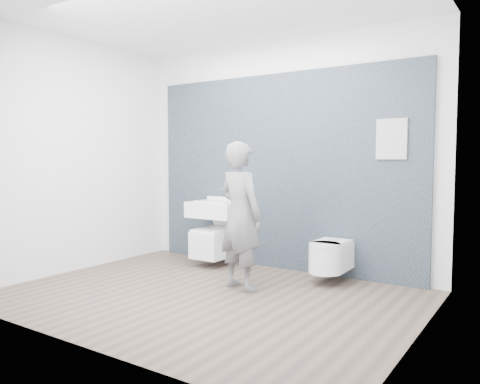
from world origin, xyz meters
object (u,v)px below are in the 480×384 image
Objects in this scene: washbasin at (217,209)px; toilet_rounded at (329,256)px; toilet_square at (215,241)px; visitor at (240,216)px.

toilet_rounded is (1.56, -0.05, -0.43)m from washbasin.
toilet_square is at bearing 179.46° from toilet_rounded.
visitor reaches higher than toilet_square.
visitor is (-0.68, -0.73, 0.47)m from toilet_rounded.
visitor is at bearing -41.66° from washbasin.
toilet_square is 1.24m from visitor.
toilet_rounded is (1.56, -0.01, -0.01)m from toilet_square.
visitor is (0.88, -0.78, 0.05)m from washbasin.
visitor is at bearing -40.33° from toilet_square.
washbasin is 1.12× the size of toilet_rounded.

